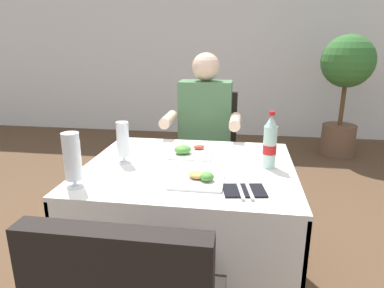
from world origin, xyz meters
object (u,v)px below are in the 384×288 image
cola_bottle_primary (270,143)px  potted_plant_corner (346,79)px  chair_far_diner_seat (207,150)px  main_dining_table (189,198)px  seated_diner_far (204,134)px  plate_near_camera (199,179)px  beer_glass_left (72,161)px  plate_far_diner (188,151)px  beer_glass_middle (123,143)px  napkin_cutlery_set (244,190)px

cola_bottle_primary → potted_plant_corner: potted_plant_corner is taller
potted_plant_corner → chair_far_diner_seat: bearing=-128.2°
main_dining_table → seated_diner_far: size_ratio=0.81×
main_dining_table → plate_near_camera: plate_near_camera is taller
beer_glass_left → plate_far_diner: bearing=51.1°
chair_far_diner_seat → beer_glass_left: 1.28m
plate_far_diner → beer_glass_left: bearing=-128.9°
cola_bottle_primary → potted_plant_corner: 2.79m
chair_far_diner_seat → plate_far_diner: bearing=-92.8°
beer_glass_left → beer_glass_middle: 0.33m
main_dining_table → potted_plant_corner: potted_plant_corner is taller
main_dining_table → beer_glass_middle: bearing=-177.9°
seated_diner_far → potted_plant_corner: 2.37m
plate_near_camera → beer_glass_left: (-0.51, -0.14, 0.10)m
plate_far_diner → beer_glass_left: 0.65m
plate_far_diner → napkin_cutlery_set: size_ratio=1.19×
seated_diner_far → beer_glass_left: bearing=-111.9°
plate_near_camera → chair_far_diner_seat: bearing=94.1°
plate_near_camera → beer_glass_left: 0.53m
plate_near_camera → main_dining_table: bearing=110.7°
plate_far_diner → cola_bottle_primary: size_ratio=0.85×
plate_near_camera → seated_diner_far: bearing=95.1°
beer_glass_left → beer_glass_middle: (0.10, 0.32, -0.01)m
cola_bottle_primary → potted_plant_corner: bearing=68.5°
plate_near_camera → napkin_cutlery_set: 0.21m
potted_plant_corner → beer_glass_left: bearing=-121.9°
beer_glass_middle → cola_bottle_primary: 0.72m
beer_glass_left → cola_bottle_primary: size_ratio=0.85×
cola_bottle_primary → main_dining_table: bearing=-175.1°
seated_diner_far → plate_near_camera: (0.08, -0.92, 0.05)m
plate_near_camera → beer_glass_left: bearing=-165.0°
plate_near_camera → cola_bottle_primary: bearing=36.0°
seated_diner_far → plate_near_camera: seated_diner_far is taller
chair_far_diner_seat → plate_far_diner: 0.70m
beer_glass_left → cola_bottle_primary: cola_bottle_primary is taller
plate_far_diner → beer_glass_middle: (-0.30, -0.18, 0.09)m
seated_diner_far → plate_near_camera: size_ratio=5.45×
plate_far_diner → seated_diner_far: bearing=87.5°
main_dining_table → seated_diner_far: (-0.01, 0.73, 0.14)m
main_dining_table → beer_glass_left: size_ratio=4.34×
napkin_cutlery_set → chair_far_diner_seat: bearing=103.8°
seated_diner_far → beer_glass_middle: bearing=-113.4°
beer_glass_left → beer_glass_middle: bearing=72.0°
cola_bottle_primary → beer_glass_middle: bearing=-176.4°
seated_diner_far → potted_plant_corner: size_ratio=0.89×
napkin_cutlery_set → potted_plant_corner: size_ratio=0.14×
plate_near_camera → napkin_cutlery_set: (0.20, -0.08, -0.01)m
seated_diner_far → napkin_cutlery_set: size_ratio=6.44×
main_dining_table → beer_glass_left: beer_glass_left is taller
beer_glass_left → potted_plant_corner: bearing=58.1°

